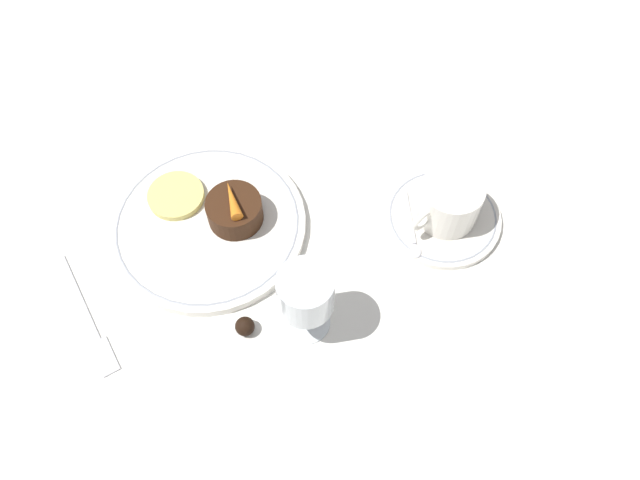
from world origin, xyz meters
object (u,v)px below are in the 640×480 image
at_px(dinner_plate, 208,225).
at_px(dessert_cake, 235,211).
at_px(wine_glass, 306,295).
at_px(fork, 91,325).
at_px(coffee_cup, 450,201).

relative_size(dinner_plate, dessert_cake, 3.55).
bearing_deg(wine_glass, dinner_plate, -84.61).
relative_size(dinner_plate, fork, 1.43).
height_order(coffee_cup, dessert_cake, coffee_cup).
bearing_deg(fork, coffee_cup, 160.37).
xyz_separation_m(coffee_cup, dessert_cake, (0.23, -0.18, -0.01)).
bearing_deg(dessert_cake, wine_glass, 84.78).
bearing_deg(wine_glass, dessert_cake, -95.22).
bearing_deg(wine_glass, fork, -37.72).
bearing_deg(dessert_cake, coffee_cup, 142.69).
bearing_deg(coffee_cup, dessert_cake, -37.31).
bearing_deg(fork, dessert_cake, -177.49).
distance_m(coffee_cup, wine_glass, 0.25).
height_order(fork, dessert_cake, dessert_cake).
xyz_separation_m(wine_glass, dessert_cake, (-0.02, -0.18, -0.05)).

